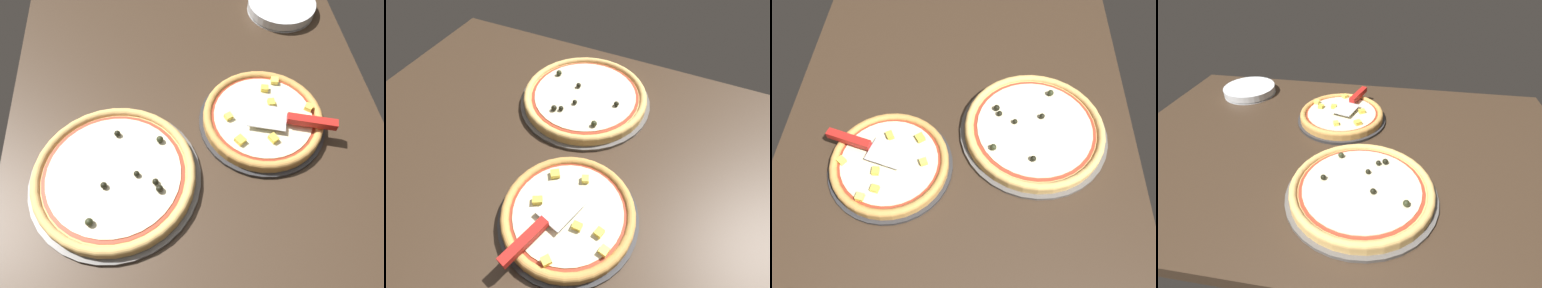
# 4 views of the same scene
# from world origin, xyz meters

# --- Properties ---
(ground_plane) EXTENTS (1.53, 1.00, 0.04)m
(ground_plane) POSITION_xyz_m (0.00, 0.00, -0.02)
(ground_plane) COLOR #38281C
(pizza_pan_front) EXTENTS (0.33, 0.33, 0.01)m
(pizza_pan_front) POSITION_xyz_m (0.03, -0.17, 0.01)
(pizza_pan_front) COLOR #2D2D30
(pizza_pan_front) RESTS_ON ground_plane
(pizza_front) EXTENTS (0.31, 0.31, 0.04)m
(pizza_front) POSITION_xyz_m (0.03, -0.17, 0.03)
(pizza_front) COLOR #C68E47
(pizza_front) RESTS_ON pizza_pan_front
(pizza_pan_back) EXTENTS (0.41, 0.41, 0.01)m
(pizza_pan_back) POSITION_xyz_m (-0.10, 0.21, 0.01)
(pizza_pan_back) COLOR #565451
(pizza_pan_back) RESTS_ON ground_plane
(pizza_back) EXTENTS (0.39, 0.39, 0.04)m
(pizza_back) POSITION_xyz_m (-0.10, 0.21, 0.03)
(pizza_back) COLOR #DBAD60
(pizza_back) RESTS_ON pizza_pan_back
(serving_spatula) EXTENTS (0.11, 0.23, 0.02)m
(serving_spatula) POSITION_xyz_m (-0.01, -0.26, 0.05)
(serving_spatula) COLOR #B7B7BC
(serving_spatula) RESTS_ON pizza_front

